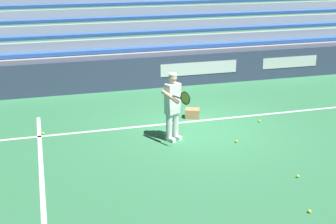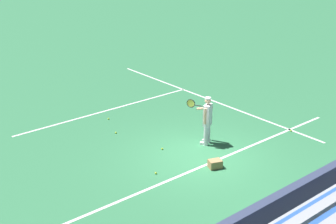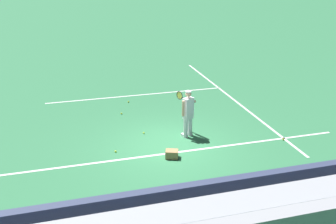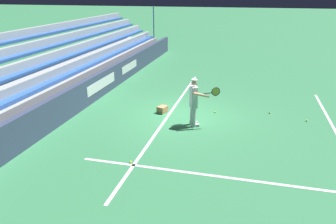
{
  "view_description": "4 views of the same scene",
  "coord_description": "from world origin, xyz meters",
  "px_view_note": "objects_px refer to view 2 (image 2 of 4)",
  "views": [
    {
      "loc": [
        3.94,
        11.1,
        4.51
      ],
      "look_at": [
        1.06,
        0.85,
        0.83
      ],
      "focal_mm": 50.0,
      "sensor_mm": 36.0,
      "label": 1
    },
    {
      "loc": [
        -9.55,
        -9.86,
        7.04
      ],
      "look_at": [
        0.08,
        1.74,
        1.05
      ],
      "focal_mm": 50.0,
      "sensor_mm": 36.0,
      "label": 2
    },
    {
      "loc": [
        -3.27,
        -11.55,
        6.01
      ],
      "look_at": [
        -0.02,
        0.03,
        1.25
      ],
      "focal_mm": 42.0,
      "sensor_mm": 36.0,
      "label": 3
    },
    {
      "loc": [
        11.67,
        2.43,
        4.64
      ],
      "look_at": [
        1.32,
        -0.21,
        0.6
      ],
      "focal_mm": 35.0,
      "sensor_mm": 36.0,
      "label": 4
    }
  ],
  "objects_px": {
    "tennis_player": "(207,120)",
    "tennis_ball_far_left": "(162,149)",
    "tennis_ball_toward_net": "(291,131)",
    "ball_box_cardboard": "(215,164)",
    "tennis_ball_near_player": "(156,173)",
    "tennis_ball_midcourt": "(116,133)",
    "tennis_ball_on_baseline": "(109,119)"
  },
  "relations": [
    {
      "from": "tennis_player",
      "to": "tennis_ball_far_left",
      "type": "bearing_deg",
      "value": 157.58
    },
    {
      "from": "tennis_ball_far_left",
      "to": "tennis_ball_toward_net",
      "type": "distance_m",
      "value": 4.97
    },
    {
      "from": "ball_box_cardboard",
      "to": "tennis_ball_near_player",
      "type": "bearing_deg",
      "value": 152.93
    },
    {
      "from": "tennis_ball_toward_net",
      "to": "tennis_ball_midcourt",
      "type": "relative_size",
      "value": 1.0
    },
    {
      "from": "tennis_player",
      "to": "ball_box_cardboard",
      "type": "bearing_deg",
      "value": -124.78
    },
    {
      "from": "tennis_ball_far_left",
      "to": "tennis_ball_midcourt",
      "type": "bearing_deg",
      "value": 102.62
    },
    {
      "from": "tennis_ball_near_player",
      "to": "tennis_ball_midcourt",
      "type": "height_order",
      "value": "same"
    },
    {
      "from": "tennis_ball_far_left",
      "to": "tennis_ball_on_baseline",
      "type": "xyz_separation_m",
      "value": [
        0.05,
        3.41,
        0.0
      ]
    },
    {
      "from": "tennis_player",
      "to": "tennis_ball_on_baseline",
      "type": "xyz_separation_m",
      "value": [
        -1.42,
        4.02,
        -0.86
      ]
    },
    {
      "from": "tennis_ball_far_left",
      "to": "tennis_ball_on_baseline",
      "type": "height_order",
      "value": "same"
    },
    {
      "from": "tennis_ball_toward_net",
      "to": "tennis_ball_on_baseline",
      "type": "bearing_deg",
      "value": 130.84
    },
    {
      "from": "tennis_ball_near_player",
      "to": "tennis_ball_far_left",
      "type": "distance_m",
      "value": 1.7
    },
    {
      "from": "tennis_ball_toward_net",
      "to": "ball_box_cardboard",
      "type": "bearing_deg",
      "value": -177.44
    },
    {
      "from": "ball_box_cardboard",
      "to": "tennis_ball_toward_net",
      "type": "distance_m",
      "value": 4.15
    },
    {
      "from": "tennis_ball_near_player",
      "to": "tennis_player",
      "type": "bearing_deg",
      "value": 12.16
    },
    {
      "from": "ball_box_cardboard",
      "to": "tennis_ball_far_left",
      "type": "xyz_separation_m",
      "value": [
        -0.47,
        2.05,
        -0.1
      ]
    },
    {
      "from": "tennis_ball_far_left",
      "to": "tennis_player",
      "type": "bearing_deg",
      "value": -22.42
    },
    {
      "from": "tennis_player",
      "to": "tennis_ball_far_left",
      "type": "xyz_separation_m",
      "value": [
        -1.47,
        0.61,
        -0.86
      ]
    },
    {
      "from": "tennis_player",
      "to": "tennis_ball_midcourt",
      "type": "height_order",
      "value": "tennis_player"
    },
    {
      "from": "tennis_ball_far_left",
      "to": "tennis_ball_near_player",
      "type": "bearing_deg",
      "value": -135.62
    },
    {
      "from": "tennis_player",
      "to": "tennis_ball_near_player",
      "type": "bearing_deg",
      "value": -167.84
    },
    {
      "from": "tennis_ball_midcourt",
      "to": "tennis_ball_far_left",
      "type": "bearing_deg",
      "value": -77.38
    },
    {
      "from": "ball_box_cardboard",
      "to": "tennis_ball_toward_net",
      "type": "relative_size",
      "value": 6.06
    },
    {
      "from": "tennis_ball_toward_net",
      "to": "tennis_ball_on_baseline",
      "type": "relative_size",
      "value": 1.0
    },
    {
      "from": "tennis_ball_far_left",
      "to": "tennis_ball_on_baseline",
      "type": "relative_size",
      "value": 1.0
    },
    {
      "from": "tennis_ball_on_baseline",
      "to": "tennis_player",
      "type": "bearing_deg",
      "value": -70.57
    },
    {
      "from": "tennis_player",
      "to": "tennis_ball_far_left",
      "type": "distance_m",
      "value": 1.81
    },
    {
      "from": "ball_box_cardboard",
      "to": "tennis_ball_far_left",
      "type": "bearing_deg",
      "value": 103.01
    },
    {
      "from": "tennis_ball_near_player",
      "to": "tennis_ball_far_left",
      "type": "xyz_separation_m",
      "value": [
        1.21,
        1.19,
        0.0
      ]
    },
    {
      "from": "tennis_player",
      "to": "tennis_ball_near_player",
      "type": "distance_m",
      "value": 2.88
    },
    {
      "from": "tennis_ball_toward_net",
      "to": "tennis_ball_midcourt",
      "type": "height_order",
      "value": "same"
    },
    {
      "from": "ball_box_cardboard",
      "to": "tennis_ball_on_baseline",
      "type": "relative_size",
      "value": 6.06
    }
  ]
}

